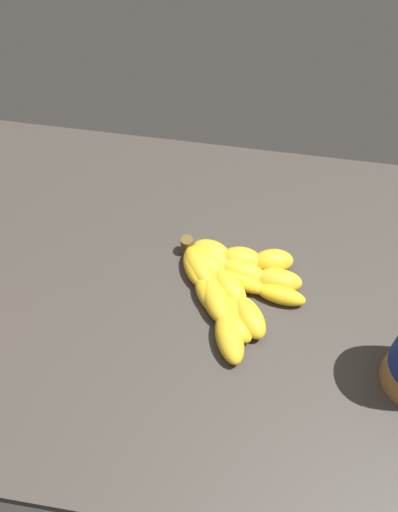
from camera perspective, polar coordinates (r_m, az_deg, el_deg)
The scene contains 2 objects.
ground_plane at distance 85.29cm, azimuth -1.50°, elevation -4.31°, with size 97.24×64.94×3.32cm, color #38332D.
banana_bunch at distance 82.77cm, azimuth 3.04°, elevation -2.77°, with size 20.42×21.25×3.76cm.
Camera 1 is at (9.17, -42.79, 71.54)cm, focal length 38.55 mm.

